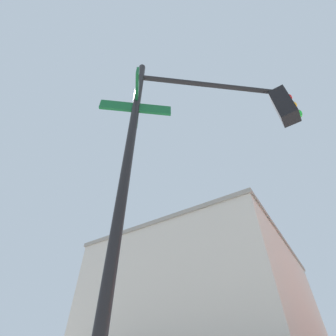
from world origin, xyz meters
TOP-DOWN VIEW (x-y plane):
  - traffic_signal_near at (-5.69, -5.83)m, footprint 2.63×2.27m
  - building_stucco at (-17.47, 19.35)m, footprint 19.24×23.00m

SIDE VIEW (x-z plane):
  - traffic_signal_near at x=-5.69m, z-range 1.13..6.55m
  - building_stucco at x=-17.47m, z-range 0.01..11.96m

